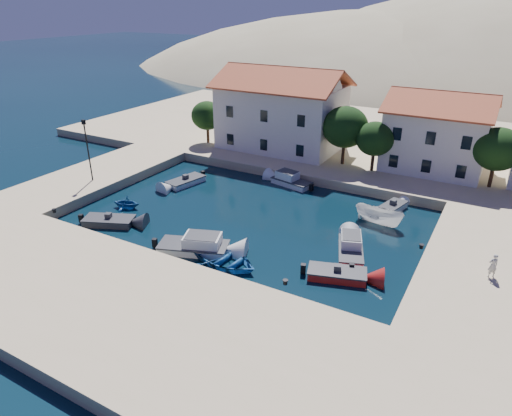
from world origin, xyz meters
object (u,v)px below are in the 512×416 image
(lamppost, at_px, (87,145))
(rowboat_south, at_px, (226,265))
(cabin_cruiser_east, at_px, (351,250))
(boat_east, at_px, (378,224))
(building_mid, at_px, (438,130))
(pedestrian, at_px, (493,266))
(cabin_cruiser_south, at_px, (193,246))
(building_left, at_px, (282,107))

(lamppost, bearing_deg, rowboat_south, -16.01)
(cabin_cruiser_east, bearing_deg, boat_east, -23.48)
(building_mid, bearing_deg, boat_east, -96.69)
(pedestrian, bearing_deg, cabin_cruiser_east, -32.02)
(cabin_cruiser_south, xyz_separation_m, rowboat_south, (3.27, -0.46, -0.48))
(cabin_cruiser_south, bearing_deg, rowboat_south, -28.43)
(building_left, xyz_separation_m, boat_east, (16.30, -13.50, -5.94))
(building_mid, xyz_separation_m, rowboat_south, (-9.58, -26.72, -5.22))
(building_left, relative_size, cabin_cruiser_south, 2.53)
(building_mid, distance_m, rowboat_south, 28.86)
(building_mid, xyz_separation_m, cabin_cruiser_south, (-12.85, -26.25, -4.75))
(building_left, distance_m, cabin_cruiser_east, 26.03)
(cabin_cruiser_south, relative_size, cabin_cruiser_east, 1.21)
(cabin_cruiser_south, height_order, pedestrian, pedestrian)
(building_left, bearing_deg, cabin_cruiser_east, -51.22)
(cabin_cruiser_south, xyz_separation_m, pedestrian, (20.34, 5.59, 1.39))
(lamppost, bearing_deg, cabin_cruiser_south, -17.51)
(lamppost, relative_size, cabin_cruiser_east, 1.30)
(cabin_cruiser_south, height_order, cabin_cruiser_east, same)
(rowboat_south, relative_size, cabin_cruiser_east, 1.07)
(building_left, distance_m, lamppost, 23.10)
(cabin_cruiser_east, bearing_deg, building_mid, -25.90)
(lamppost, height_order, pedestrian, lamppost)
(building_mid, height_order, lamppost, building_mid)
(lamppost, distance_m, boat_east, 28.94)
(lamppost, bearing_deg, building_mid, 35.45)
(building_left, height_order, pedestrian, building_left)
(building_mid, distance_m, cabin_cruiser_south, 29.61)
(building_mid, relative_size, boat_east, 2.39)
(cabin_cruiser_east, bearing_deg, rowboat_south, 107.73)
(cabin_cruiser_south, bearing_deg, cabin_cruiser_east, 6.24)
(lamppost, relative_size, cabin_cruiser_south, 1.07)
(rowboat_south, height_order, pedestrian, pedestrian)
(building_mid, height_order, boat_east, building_mid)
(cabin_cruiser_south, distance_m, cabin_cruiser_east, 12.07)
(lamppost, distance_m, cabin_cruiser_south, 17.97)
(boat_east, bearing_deg, pedestrian, -114.77)
(cabin_cruiser_south, relative_size, boat_east, 1.32)
(boat_east, height_order, pedestrian, pedestrian)
(lamppost, distance_m, rowboat_south, 21.26)
(cabin_cruiser_south, bearing_deg, pedestrian, -5.03)
(building_left, distance_m, pedestrian, 32.45)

